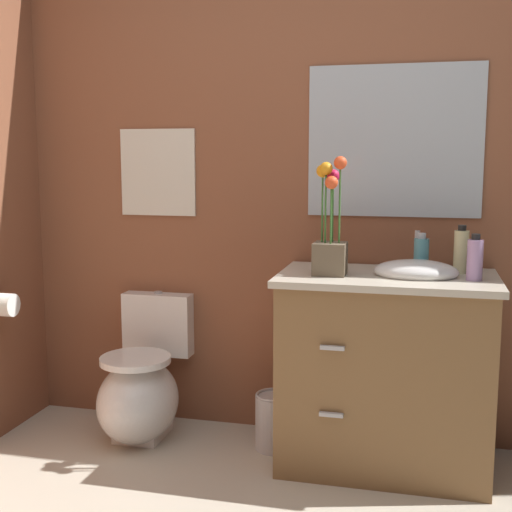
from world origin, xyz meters
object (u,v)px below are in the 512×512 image
Objects in this scene: hand_wash_bottle at (421,255)px; vanity_cabinet at (385,369)px; toilet at (142,389)px; toilet_paper_roll at (4,305)px; flower_vase at (330,237)px; wall_mirror at (394,141)px; lotion_bottle at (461,251)px; soap_bottle at (475,259)px; wall_poster at (158,172)px; trash_bin at (274,421)px.

vanity_cabinet is at bearing -146.32° from hand_wash_bottle.
toilet is 0.78m from toilet_paper_roll.
hand_wash_bottle is at bearing 20.82° from flower_vase.
hand_wash_bottle is at bearing -55.47° from wall_mirror.
soap_bottle is at bearing -74.56° from lotion_bottle.
wall_mirror reaches higher than hand_wash_bottle.
wall_mirror reaches higher than toilet_paper_roll.
toilet_paper_roll is at bearing -176.72° from soap_bottle.
toilet_paper_roll is (-2.10, -0.29, -0.29)m from lotion_bottle.
hand_wash_bottle is at bearing -8.77° from wall_poster.
toilet is 1.66m from lotion_bottle.
soap_bottle is 0.71× the size of trash_bin.
toilet_paper_roll is at bearing -172.28° from hand_wash_bottle.
flower_vase is at bearing -167.48° from vanity_cabinet.
lotion_bottle is at bearing 5.16° from trash_bin.
soap_bottle is at bearing -7.62° from vanity_cabinet.
flower_vase reaches higher than hand_wash_bottle.
wall_poster is (-0.66, 0.25, 1.16)m from trash_bin.
toilet is at bearing 17.79° from toilet_paper_roll.
vanity_cabinet is at bearing 5.43° from toilet_paper_roll.
soap_bottle is 0.18m from lotion_bottle.
toilet_paper_roll is (-1.93, -0.26, -0.27)m from hand_wash_bottle.
trash_bin is at bearing -174.84° from lotion_bottle.
wall_poster is (-1.18, 0.29, 0.85)m from vanity_cabinet.
wall_mirror is at bearing 14.55° from toilet_paper_roll.
flower_vase is 0.94m from trash_bin.
toilet is at bearing -167.17° from wall_mirror.
trash_bin is at bearing 173.73° from soap_bottle.
wall_poster is 1.18m from wall_mirror.
soap_bottle reaches higher than toilet_paper_roll.
lotion_bottle is 2.14m from toilet_paper_roll.
flower_vase is 2.40× the size of lotion_bottle.
hand_wash_bottle is (0.38, 0.15, -0.08)m from flower_vase.
wall_poster is (0.00, 0.27, 1.06)m from toilet.
lotion_bottle reaches higher than trash_bin.
trash_bin is 1.43m from wall_mirror.
toilet_paper_roll reaches higher than toilet.
wall_poster reaches higher than vanity_cabinet.
soap_bottle reaches higher than trash_bin.
soap_bottle reaches higher than hand_wash_bottle.
flower_vase is at bearing -20.56° from wall_poster.
wall_poster is at bearing 159.44° from flower_vase.
vanity_cabinet is 2.41× the size of wall_poster.
lotion_bottle is 0.78× the size of trash_bin.
wall_mirror is (-0.00, 0.29, 1.00)m from vanity_cabinet.
lotion_bottle is at bearing 7.94° from toilet_paper_roll.
toilet is 1.69m from soap_bottle.
vanity_cabinet reaches higher than hand_wash_bottle.
toilet is 1.22m from flower_vase.
toilet is at bearing 178.71° from vanity_cabinet.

